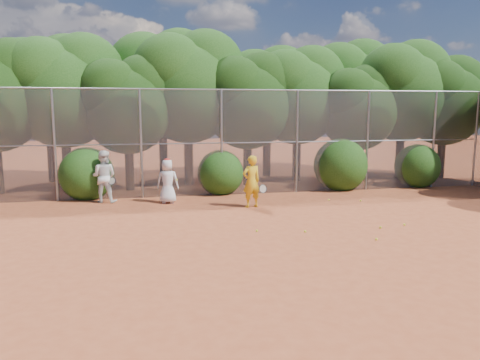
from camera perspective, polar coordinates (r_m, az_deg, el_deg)
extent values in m
plane|color=#A04524|center=(12.62, 6.79, -6.49)|extent=(80.00, 80.00, 0.00)
cylinder|color=gray|center=(17.87, -21.66, 3.93)|extent=(0.09, 0.09, 4.00)
cylinder|color=gray|center=(17.60, -11.98, 4.29)|extent=(0.09, 0.09, 4.00)
cylinder|color=gray|center=(17.83, -2.27, 4.53)|extent=(0.09, 0.09, 4.00)
cylinder|color=gray|center=(18.55, 6.94, 4.64)|extent=(0.09, 0.09, 4.00)
cylinder|color=gray|center=(19.71, 15.27, 4.63)|extent=(0.09, 0.09, 4.00)
cylinder|color=gray|center=(21.23, 22.54, 4.54)|extent=(0.09, 0.09, 4.00)
cylinder|color=gray|center=(17.99, 0.90, 10.95)|extent=(20.00, 0.05, 0.05)
cylinder|color=gray|center=(18.02, 0.88, 4.58)|extent=(20.00, 0.04, 0.04)
cube|color=slate|center=(18.02, 0.88, 4.58)|extent=(20.00, 0.02, 4.00)
cylinder|color=gray|center=(22.41, 26.79, 4.46)|extent=(0.09, 0.09, 4.00)
sphere|color=black|center=(20.55, -25.76, 11.15)|extent=(3.05, 3.05, 3.05)
cylinder|color=black|center=(20.39, -20.34, 2.43)|extent=(0.38, 0.38, 2.52)
sphere|color=#194010|center=(20.30, -20.71, 9.38)|extent=(4.03, 4.03, 4.03)
sphere|color=#194010|center=(20.63, -18.43, 12.28)|extent=(3.23, 3.23, 3.23)
sphere|color=#194010|center=(20.15, -23.00, 11.56)|extent=(3.02, 3.02, 3.02)
cylinder|color=black|center=(19.49, -13.34, 1.95)|extent=(0.36, 0.36, 2.17)
sphere|color=black|center=(19.36, -13.56, 8.22)|extent=(3.47, 3.47, 3.47)
sphere|color=black|center=(19.71, -11.57, 10.81)|extent=(2.78, 2.78, 2.78)
sphere|color=black|center=(19.14, -15.51, 10.22)|extent=(2.60, 2.60, 2.60)
cylinder|color=black|center=(20.53, -6.29, 3.16)|extent=(0.39, 0.39, 2.66)
sphere|color=#194010|center=(20.45, -6.41, 10.45)|extent=(4.26, 4.26, 4.26)
sphere|color=#194010|center=(21.02, -4.20, 13.33)|extent=(3.40, 3.40, 3.40)
sphere|color=#194010|center=(20.12, -8.53, 12.86)|extent=(3.19, 3.19, 3.19)
cylinder|color=black|center=(20.34, 0.92, 2.61)|extent=(0.37, 0.37, 2.27)
sphere|color=black|center=(20.23, 0.93, 8.91)|extent=(3.64, 3.64, 3.64)
sphere|color=black|center=(20.78, 2.72, 11.40)|extent=(2.91, 2.91, 2.91)
sphere|color=black|center=(19.85, -0.72, 11.01)|extent=(2.73, 2.73, 2.73)
cylinder|color=black|center=(21.77, 6.90, 3.18)|extent=(0.38, 0.38, 2.45)
sphere|color=#194010|center=(21.67, 7.02, 9.51)|extent=(3.92, 3.92, 3.92)
sphere|color=#194010|center=(22.34, 8.69, 11.97)|extent=(3.14, 3.14, 3.14)
sphere|color=#194010|center=(21.21, 5.53, 11.68)|extent=(2.94, 2.94, 2.94)
cylinder|color=black|center=(21.80, 13.98, 2.53)|extent=(0.36, 0.36, 2.10)
sphere|color=black|center=(21.68, 14.19, 7.95)|extent=(3.36, 3.36, 3.36)
sphere|color=black|center=(22.29, 15.47, 10.07)|extent=(2.69, 2.69, 2.69)
sphere|color=black|center=(21.21, 13.10, 9.79)|extent=(2.52, 2.52, 2.52)
cylinder|color=black|center=(23.48, 18.90, 3.35)|extent=(0.39, 0.39, 2.59)
sphere|color=#194010|center=(23.40, 19.21, 9.54)|extent=(4.14, 4.14, 4.14)
sphere|color=#194010|center=(24.23, 20.55, 11.89)|extent=(3.32, 3.32, 3.32)
sphere|color=#194010|center=(22.80, 18.12, 11.72)|extent=(3.11, 3.11, 3.11)
cylinder|color=black|center=(24.32, 23.31, 2.94)|extent=(0.37, 0.37, 2.31)
sphere|color=black|center=(24.22, 23.64, 8.28)|extent=(3.70, 3.70, 3.70)
sphere|color=black|center=(24.97, 24.69, 10.33)|extent=(2.96, 2.96, 2.96)
sphere|color=black|center=(23.64, 22.84, 10.13)|extent=(2.77, 2.77, 2.77)
cylinder|color=black|center=(22.81, -21.98, 3.09)|extent=(0.39, 0.39, 2.62)
sphere|color=#194010|center=(22.73, -22.35, 9.55)|extent=(4.20, 4.20, 4.20)
sphere|color=#194010|center=(23.06, -20.21, 12.26)|extent=(3.36, 3.36, 3.36)
sphere|color=#194010|center=(22.61, -24.49, 11.56)|extent=(3.15, 3.15, 3.15)
cylinder|color=black|center=(22.65, -9.34, 3.79)|extent=(0.40, 0.40, 2.80)
sphere|color=#194010|center=(22.58, -9.51, 10.74)|extent=(4.48, 4.48, 4.48)
sphere|color=#194010|center=(23.15, -7.35, 13.51)|extent=(3.58, 3.58, 3.58)
sphere|color=#194010|center=(22.28, -11.60, 13.02)|extent=(3.36, 3.36, 3.36)
cylinder|color=black|center=(23.01, 3.28, 3.61)|extent=(0.38, 0.38, 2.52)
sphere|color=#194010|center=(22.92, 3.33, 9.77)|extent=(4.03, 4.03, 4.03)
sphere|color=#194010|center=(23.57, 5.03, 12.18)|extent=(3.23, 3.23, 3.23)
sphere|color=#194010|center=(22.49, 1.77, 11.86)|extent=(3.02, 3.02, 3.02)
cylinder|color=black|center=(25.08, 12.93, 4.07)|extent=(0.40, 0.40, 2.73)
sphere|color=#194010|center=(25.02, 13.15, 10.19)|extent=(4.37, 4.37, 4.37)
sphere|color=#194010|center=(25.84, 14.62, 12.51)|extent=(3.49, 3.49, 3.49)
sphere|color=#194010|center=(24.45, 11.88, 12.32)|extent=(3.28, 3.28, 3.28)
sphere|color=#194010|center=(18.12, -18.21, 0.99)|extent=(2.00, 2.00, 2.00)
sphere|color=#194010|center=(18.24, -2.40, 1.15)|extent=(1.80, 1.80, 1.80)
sphere|color=#194010|center=(19.64, 12.17, 2.09)|extent=(2.20, 2.20, 2.20)
sphere|color=#194010|center=(21.30, 20.81, 1.81)|extent=(1.90, 1.90, 1.90)
imported|color=gold|center=(15.66, 1.40, -0.18)|extent=(0.73, 0.57, 1.75)
torus|color=black|center=(15.59, 2.81, -1.08)|extent=(0.31, 0.17, 0.30)
cylinder|color=black|center=(15.78, 2.41, -1.11)|extent=(0.11, 0.28, 0.09)
imported|color=silver|center=(16.56, -8.82, -0.14)|extent=(0.82, 0.59, 1.56)
ellipsoid|color=#AD2118|center=(16.46, -8.87, 2.41)|extent=(0.22, 0.22, 0.13)
sphere|color=yellow|center=(16.36, -7.74, 0.03)|extent=(0.07, 0.07, 0.07)
imported|color=white|center=(17.18, -16.30, 0.42)|extent=(1.03, 0.88, 1.85)
torus|color=black|center=(16.87, -15.35, -0.11)|extent=(0.34, 0.27, 0.29)
cylinder|color=black|center=(17.06, -14.98, -0.30)|extent=(0.16, 0.25, 0.14)
sphere|color=yellow|center=(13.60, 16.74, -5.55)|extent=(0.07, 0.07, 0.07)
sphere|color=yellow|center=(17.29, 14.48, -2.45)|extent=(0.07, 0.07, 0.07)
sphere|color=yellow|center=(12.37, 16.29, -6.94)|extent=(0.07, 0.07, 0.07)
sphere|color=yellow|center=(14.13, 19.40, -5.15)|extent=(0.07, 0.07, 0.07)
sphere|color=yellow|center=(12.74, 7.95, -6.22)|extent=(0.07, 0.07, 0.07)
sphere|color=yellow|center=(17.21, 10.77, -2.38)|extent=(0.07, 0.07, 0.07)
sphere|color=yellow|center=(12.69, 2.07, -6.20)|extent=(0.07, 0.07, 0.07)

